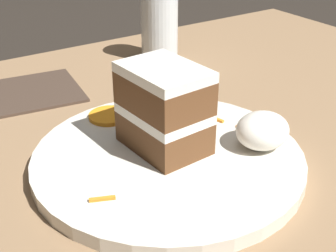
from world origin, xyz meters
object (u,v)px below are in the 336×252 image
object	(u,v)px
orange_garnish	(109,116)
menu_card	(16,95)
cake_slice	(162,107)
drinking_glass	(160,30)
plate	(168,159)
cream_dollop	(262,130)

from	to	relation	value
orange_garnish	menu_card	size ratio (longest dim) A/B	0.28
menu_card	cake_slice	bearing A→B (deg)	-153.57
cake_slice	drinking_glass	world-z (taller)	drinking_glass
orange_garnish	menu_card	bearing A→B (deg)	112.76
plate	cream_dollop	bearing A→B (deg)	-25.96
drinking_glass	cream_dollop	bearing A→B (deg)	-103.37
drinking_glass	menu_card	world-z (taller)	drinking_glass
plate	drinking_glass	distance (m)	0.34
menu_card	cream_dollop	bearing A→B (deg)	-143.35
cream_dollop	menu_card	xyz separation A→B (m)	(-0.18, 0.32, -0.03)
cream_dollop	drinking_glass	world-z (taller)	drinking_glass
cake_slice	cream_dollop	world-z (taller)	cake_slice
orange_garnish	cream_dollop	bearing A→B (deg)	-54.92
cake_slice	cream_dollop	xyz separation A→B (m)	(0.09, -0.06, -0.03)
cake_slice	menu_card	distance (m)	0.28
drinking_glass	menu_card	bearing A→B (deg)	-176.52
cake_slice	drinking_glass	size ratio (longest dim) A/B	0.83
menu_card	plate	bearing A→B (deg)	-155.42
orange_garnish	drinking_glass	xyz separation A→B (m)	(0.19, 0.18, 0.03)
orange_garnish	drinking_glass	world-z (taller)	drinking_glass
drinking_glass	menu_card	size ratio (longest dim) A/B	0.65
plate	cream_dollop	size ratio (longest dim) A/B	4.83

